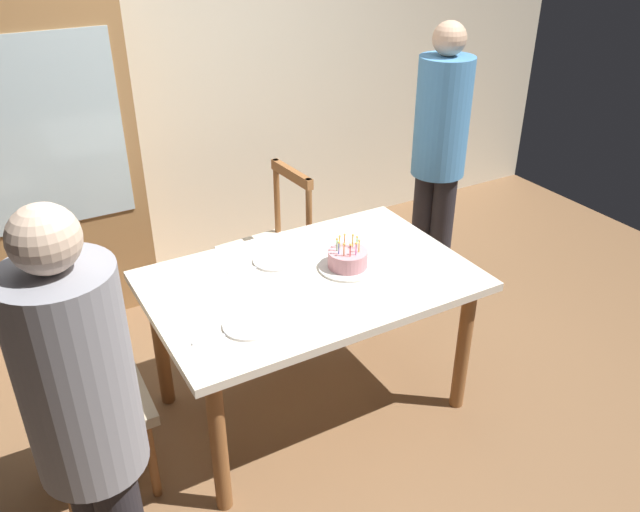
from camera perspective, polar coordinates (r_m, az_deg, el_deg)
name	(u,v)px	position (r m, az deg, el deg)	size (l,w,h in m)	color
ground	(312,402)	(3.46, -0.74, -12.69)	(6.40, 6.40, 0.00)	brown
back_wall	(170,76)	(4.41, -13.03, 15.21)	(6.40, 0.10, 2.60)	beige
dining_table	(311,294)	(3.06, -0.81, -3.40)	(1.49, 0.97, 0.76)	silver
birthday_cake	(348,260)	(3.07, 2.45, -0.40)	(0.28, 0.28, 0.16)	silver
plate_near_celebrant	(249,325)	(2.69, -6.23, -6.07)	(0.22, 0.22, 0.01)	white
plate_far_side	(276,260)	(3.15, -3.94, -0.36)	(0.22, 0.22, 0.01)	white
fork_near_celebrant	(213,338)	(2.65, -9.36, -7.14)	(0.18, 0.02, 0.01)	silver
fork_far_side	(246,269)	(3.09, -6.56, -1.17)	(0.18, 0.02, 0.01)	silver
chair_spindle_back	(269,253)	(3.85, -4.52, 0.30)	(0.47, 0.47, 0.95)	beige
chair_upholstered	(67,397)	(2.87, -21.34, -11.46)	(0.46, 0.45, 0.95)	tan
person_celebrant	(88,426)	(2.08, -19.74, -13.93)	(0.32, 0.32, 1.66)	#262328
person_guest	(439,150)	(3.98, 10.44, 9.19)	(0.32, 0.32, 1.72)	#262328
china_cabinet	(36,167)	(4.07, -23.70, 7.16)	(1.10, 0.45, 1.90)	#9E7042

